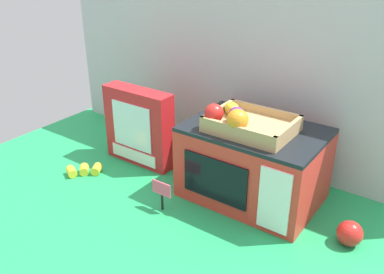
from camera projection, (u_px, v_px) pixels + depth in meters
The scene contains 8 objects.
ground_plane at pixel (198, 184), 1.45m from camera, with size 1.70×1.70×0.00m, color #219E54.
display_back_panel at pixel (241, 74), 1.51m from camera, with size 1.61×0.03×0.66m, color #B7BABF.
toy_microwave at pixel (253, 163), 1.34m from camera, with size 0.42×0.30×0.25m.
food_groups_crate at pixel (244, 122), 1.25m from camera, with size 0.25×0.19×0.09m.
cookie_set_box at pixel (139, 127), 1.54m from camera, with size 0.28×0.08×0.29m.
price_sign at pixel (162, 191), 1.29m from camera, with size 0.07×0.01×0.10m.
loose_toy_banana at pixel (84, 170), 1.51m from camera, with size 0.11×0.12×0.03m.
loose_toy_apple at pixel (350, 233), 1.16m from camera, with size 0.07×0.07×0.07m, color red.
Camera 1 is at (0.70, -1.02, 0.78)m, focal length 39.09 mm.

